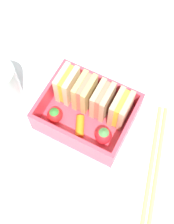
{
  "coord_description": "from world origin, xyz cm",
  "views": [
    {
      "loc": [
        10.18,
        -19.59,
        49.66
      ],
      "look_at": [
        0.0,
        0.0,
        2.7
      ],
      "focal_mm": 50.0,
      "sensor_mm": 36.0,
      "label": 1
    }
  ],
  "objects_px": {
    "sandwich_center_right": "(121,109)",
    "drinking_glass": "(2,84)",
    "sandwich_center_left": "(85,93)",
    "strawberry_far_left": "(103,135)",
    "carrot_stick_far_left": "(82,127)",
    "chopstick_pair": "(155,163)",
    "sandwich_center": "(102,101)",
    "sandwich_left": "(67,85)",
    "strawberry_left": "(55,115)"
  },
  "relations": [
    {
      "from": "sandwich_center",
      "to": "carrot_stick_far_left",
      "type": "bearing_deg",
      "value": -105.09
    },
    {
      "from": "drinking_glass",
      "to": "sandwich_center_left",
      "type": "bearing_deg",
      "value": 19.38
    },
    {
      "from": "sandwich_center_left",
      "to": "chopstick_pair",
      "type": "xyz_separation_m",
      "value": [
        0.15,
        -0.04,
        -0.04
      ]
    },
    {
      "from": "strawberry_left",
      "to": "sandwich_center",
      "type": "bearing_deg",
      "value": 40.32
    },
    {
      "from": "strawberry_left",
      "to": "strawberry_far_left",
      "type": "distance_m",
      "value": 0.09
    },
    {
      "from": "carrot_stick_far_left",
      "to": "strawberry_far_left",
      "type": "bearing_deg",
      "value": 1.26
    },
    {
      "from": "carrot_stick_far_left",
      "to": "chopstick_pair",
      "type": "distance_m",
      "value": 0.13
    },
    {
      "from": "strawberry_left",
      "to": "drinking_glass",
      "type": "xyz_separation_m",
      "value": [
        -0.1,
        0.01,
        0.01
      ]
    },
    {
      "from": "chopstick_pair",
      "to": "sandwich_center_right",
      "type": "bearing_deg",
      "value": 153.22
    },
    {
      "from": "carrot_stick_far_left",
      "to": "drinking_glass",
      "type": "distance_m",
      "value": 0.15
    },
    {
      "from": "sandwich_center_left",
      "to": "chopstick_pair",
      "type": "bearing_deg",
      "value": -15.92
    },
    {
      "from": "sandwich_center_left",
      "to": "chopstick_pair",
      "type": "height_order",
      "value": "sandwich_center_left"
    },
    {
      "from": "sandwich_center",
      "to": "strawberry_left",
      "type": "height_order",
      "value": "sandwich_center"
    },
    {
      "from": "strawberry_far_left",
      "to": "drinking_glass",
      "type": "height_order",
      "value": "drinking_glass"
    },
    {
      "from": "sandwich_center_right",
      "to": "carrot_stick_far_left",
      "type": "bearing_deg",
      "value": -133.47
    },
    {
      "from": "chopstick_pair",
      "to": "strawberry_left",
      "type": "bearing_deg",
      "value": -177.1
    },
    {
      "from": "sandwich_center",
      "to": "strawberry_left",
      "type": "xyz_separation_m",
      "value": [
        -0.06,
        -0.05,
        -0.02
      ]
    },
    {
      "from": "strawberry_far_left",
      "to": "chopstick_pair",
      "type": "relative_size",
      "value": 0.16
    },
    {
      "from": "drinking_glass",
      "to": "sandwich_center_right",
      "type": "bearing_deg",
      "value": 13.25
    },
    {
      "from": "sandwich_center_left",
      "to": "drinking_glass",
      "type": "bearing_deg",
      "value": -160.62
    },
    {
      "from": "sandwich_center_right",
      "to": "drinking_glass",
      "type": "relative_size",
      "value": 0.82
    },
    {
      "from": "sandwich_center_left",
      "to": "drinking_glass",
      "type": "height_order",
      "value": "drinking_glass"
    },
    {
      "from": "strawberry_far_left",
      "to": "drinking_glass",
      "type": "xyz_separation_m",
      "value": [
        -0.19,
        0.0,
        0.01
      ]
    },
    {
      "from": "sandwich_center_left",
      "to": "sandwich_center_right",
      "type": "distance_m",
      "value": 0.07
    },
    {
      "from": "sandwich_left",
      "to": "chopstick_pair",
      "type": "xyz_separation_m",
      "value": [
        0.18,
        -0.04,
        -0.04
      ]
    },
    {
      "from": "sandwich_left",
      "to": "sandwich_center",
      "type": "height_order",
      "value": "same"
    },
    {
      "from": "sandwich_center_left",
      "to": "carrot_stick_far_left",
      "type": "bearing_deg",
      "value": -67.78
    },
    {
      "from": "chopstick_pair",
      "to": "sandwich_center",
      "type": "bearing_deg",
      "value": 159.97
    },
    {
      "from": "sandwich_left",
      "to": "sandwich_center_right",
      "type": "height_order",
      "value": "same"
    },
    {
      "from": "strawberry_far_left",
      "to": "drinking_glass",
      "type": "bearing_deg",
      "value": 179.76
    },
    {
      "from": "carrot_stick_far_left",
      "to": "strawberry_far_left",
      "type": "distance_m",
      "value": 0.04
    },
    {
      "from": "sandwich_center_right",
      "to": "strawberry_far_left",
      "type": "height_order",
      "value": "sandwich_center_right"
    },
    {
      "from": "carrot_stick_far_left",
      "to": "sandwich_center_left",
      "type": "bearing_deg",
      "value": 112.22
    },
    {
      "from": "strawberry_far_left",
      "to": "drinking_glass",
      "type": "relative_size",
      "value": 0.45
    },
    {
      "from": "sandwich_left",
      "to": "strawberry_left",
      "type": "height_order",
      "value": "sandwich_left"
    },
    {
      "from": "drinking_glass",
      "to": "strawberry_far_left",
      "type": "bearing_deg",
      "value": -0.24
    },
    {
      "from": "strawberry_far_left",
      "to": "sandwich_center_right",
      "type": "bearing_deg",
      "value": 81.88
    },
    {
      "from": "chopstick_pair",
      "to": "drinking_glass",
      "type": "relative_size",
      "value": 2.71
    },
    {
      "from": "strawberry_left",
      "to": "carrot_stick_far_left",
      "type": "xyz_separation_m",
      "value": [
        0.05,
        0.0,
        -0.01
      ]
    },
    {
      "from": "sandwich_left",
      "to": "strawberry_left",
      "type": "distance_m",
      "value": 0.06
    },
    {
      "from": "sandwich_left",
      "to": "strawberry_far_left",
      "type": "bearing_deg",
      "value": -27.4
    },
    {
      "from": "strawberry_far_left",
      "to": "chopstick_pair",
      "type": "height_order",
      "value": "strawberry_far_left"
    },
    {
      "from": "sandwich_center_left",
      "to": "strawberry_far_left",
      "type": "distance_m",
      "value": 0.08
    },
    {
      "from": "sandwich_left",
      "to": "carrot_stick_far_left",
      "type": "height_order",
      "value": "sandwich_left"
    },
    {
      "from": "sandwich_center_right",
      "to": "carrot_stick_far_left",
      "type": "relative_size",
      "value": 1.71
    },
    {
      "from": "sandwich_left",
      "to": "sandwich_center_right",
      "type": "distance_m",
      "value": 0.1
    },
    {
      "from": "sandwich_left",
      "to": "strawberry_left",
      "type": "relative_size",
      "value": 1.95
    },
    {
      "from": "carrot_stick_far_left",
      "to": "chopstick_pair",
      "type": "xyz_separation_m",
      "value": [
        0.13,
        0.01,
        -0.02
      ]
    },
    {
      "from": "sandwich_left",
      "to": "drinking_glass",
      "type": "bearing_deg",
      "value": -154.96
    },
    {
      "from": "carrot_stick_far_left",
      "to": "chopstick_pair",
      "type": "height_order",
      "value": "carrot_stick_far_left"
    }
  ]
}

